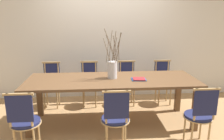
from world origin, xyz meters
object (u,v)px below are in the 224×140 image
Objects in this scene: chair_near_center at (200,114)px; chair_far_center at (127,81)px; dining_table at (112,84)px; vase_centerpiece at (112,69)px; book_stack at (139,79)px.

chair_near_center is 1.00× the size of chair_far_center.
chair_near_center is 1.74m from chair_far_center.
chair_near_center is at bearing -34.95° from dining_table.
vase_centerpiece is (-0.35, -0.73, 0.44)m from chair_far_center.
vase_centerpiece is at bearing 162.32° from book_stack.
dining_table is at bearing 65.03° from chair_far_center.
chair_far_center is 0.91m from book_stack.
chair_near_center reaches higher than book_stack.
chair_far_center reaches higher than book_stack.
vase_centerpiece is 3.36× the size of book_stack.
chair_far_center is 3.66× the size of book_stack.
chair_near_center and chair_far_center have the same top height.
book_stack is at bearing -10.27° from dining_table.
dining_table is 0.44m from book_stack.
dining_table is 11.42× the size of book_stack.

